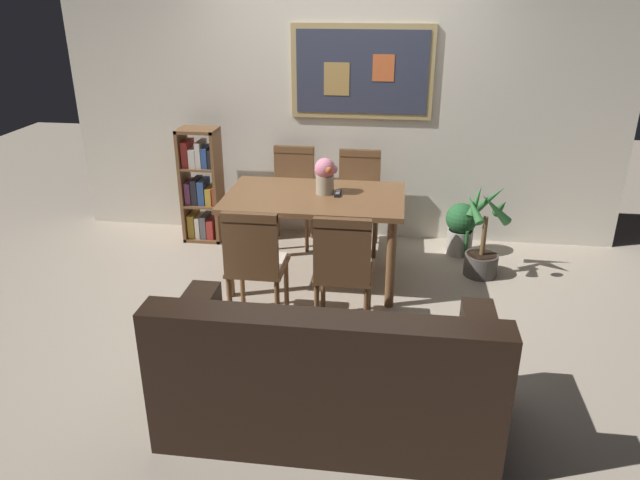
{
  "coord_description": "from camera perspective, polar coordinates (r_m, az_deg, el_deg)",
  "views": [
    {
      "loc": [
        0.55,
        -4.09,
        2.28
      ],
      "look_at": [
        0.03,
        -0.28,
        0.65
      ],
      "focal_mm": 33.66,
      "sensor_mm": 36.0,
      "label": 1
    }
  ],
  "objects": [
    {
      "name": "ground_plane",
      "position": [
        4.72,
        0.05,
        -5.95
      ],
      "size": [
        12.0,
        12.0,
        0.0
      ],
      "primitive_type": "plane",
      "color": "tan"
    },
    {
      "name": "wall_back_with_painting",
      "position": [
        5.69,
        2.14,
        13.09
      ],
      "size": [
        5.2,
        0.14,
        2.6
      ],
      "color": "silver",
      "rests_on": "ground_plane"
    },
    {
      "name": "dining_table",
      "position": [
        4.8,
        -0.52,
        3.12
      ],
      "size": [
        1.42,
        0.88,
        0.75
      ],
      "color": "brown",
      "rests_on": "ground_plane"
    },
    {
      "name": "dining_chair_far_right",
      "position": [
        5.54,
        3.68,
        4.56
      ],
      "size": [
        0.4,
        0.41,
        0.91
      ],
      "color": "brown",
      "rests_on": "ground_plane"
    },
    {
      "name": "dining_chair_far_left",
      "position": [
        5.66,
        -2.61,
        4.99
      ],
      "size": [
        0.4,
        0.41,
        0.91
      ],
      "color": "brown",
      "rests_on": "ground_plane"
    },
    {
      "name": "dining_chair_near_left",
      "position": [
        4.19,
        -6.23,
        -1.77
      ],
      "size": [
        0.4,
        0.41,
        0.91
      ],
      "color": "brown",
      "rests_on": "ground_plane"
    },
    {
      "name": "dining_chair_near_right",
      "position": [
        4.08,
        2.22,
        -2.36
      ],
      "size": [
        0.4,
        0.41,
        0.91
      ],
      "color": "brown",
      "rests_on": "ground_plane"
    },
    {
      "name": "leather_couch",
      "position": [
        3.35,
        0.82,
        -12.99
      ],
      "size": [
        1.8,
        0.84,
        0.84
      ],
      "color": "black",
      "rests_on": "ground_plane"
    },
    {
      "name": "bookshelf",
      "position": [
        5.82,
        -11.18,
        4.88
      ],
      "size": [
        0.36,
        0.28,
        1.09
      ],
      "color": "brown",
      "rests_on": "ground_plane"
    },
    {
      "name": "potted_ivy",
      "position": [
        5.6,
        13.24,
        1.2
      ],
      "size": [
        0.28,
        0.28,
        0.49
      ],
      "color": "#B2ADA3",
      "rests_on": "ground_plane"
    },
    {
      "name": "potted_palm",
      "position": [
        5.21,
        15.24,
        -0.25
      ],
      "size": [
        0.4,
        0.42,
        0.8
      ],
      "color": "#4C4742",
      "rests_on": "ground_plane"
    },
    {
      "name": "flower_vase",
      "position": [
        4.77,
        0.5,
        6.27
      ],
      "size": [
        0.18,
        0.18,
        0.29
      ],
      "color": "tan",
      "rests_on": "dining_table"
    },
    {
      "name": "tv_remote",
      "position": [
        4.78,
        1.72,
        4.47
      ],
      "size": [
        0.05,
        0.16,
        0.02
      ],
      "color": "black",
      "rests_on": "dining_table"
    }
  ]
}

